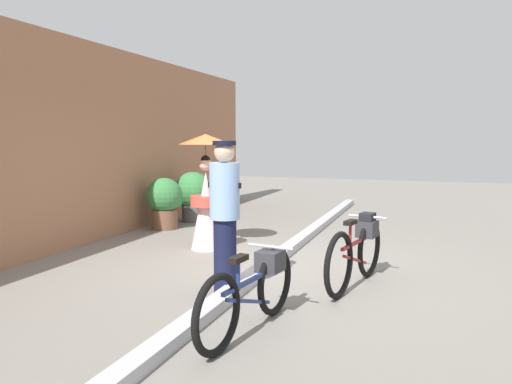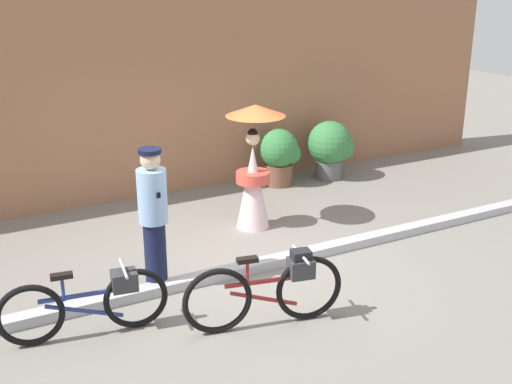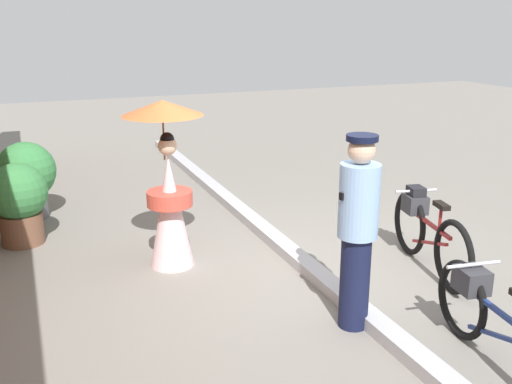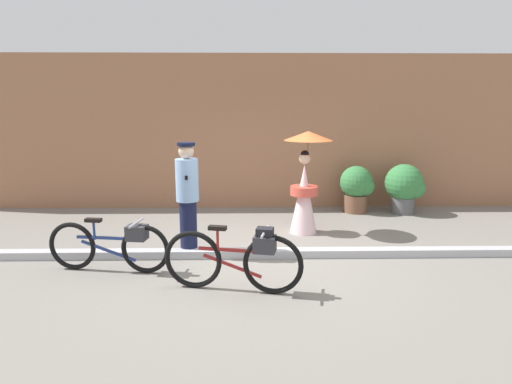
{
  "view_description": "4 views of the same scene",
  "coord_description": "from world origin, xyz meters",
  "px_view_note": "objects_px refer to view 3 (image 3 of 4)",
  "views": [
    {
      "loc": [
        -6.04,
        -2.03,
        1.75
      ],
      "look_at": [
        0.31,
        0.26,
        1.0
      ],
      "focal_mm": 34.39,
      "sensor_mm": 36.0,
      "label": 1
    },
    {
      "loc": [
        -3.27,
        -6.53,
        3.65
      ],
      "look_at": [
        0.34,
        0.21,
        0.96
      ],
      "focal_mm": 45.53,
      "sensor_mm": 36.0,
      "label": 2
    },
    {
      "loc": [
        -5.0,
        2.69,
        2.63
      ],
      "look_at": [
        0.59,
        0.41,
        0.81
      ],
      "focal_mm": 40.95,
      "sensor_mm": 36.0,
      "label": 3
    },
    {
      "loc": [
        -0.14,
        -6.36,
        2.28
      ],
      "look_at": [
        -0.01,
        0.31,
        0.94
      ],
      "focal_mm": 31.05,
      "sensor_mm": 36.0,
      "label": 4
    }
  ],
  "objects_px": {
    "person_officer": "(358,228)",
    "potted_plant_by_door": "(20,199)",
    "bicycle_far_side": "(427,231)",
    "potted_plant_small": "(28,176)",
    "person_with_parasol": "(168,183)",
    "bicycle_near_officer": "(496,322)"
  },
  "relations": [
    {
      "from": "bicycle_near_officer",
      "to": "potted_plant_by_door",
      "type": "relative_size",
      "value": 1.74
    },
    {
      "from": "person_officer",
      "to": "bicycle_far_side",
      "type": "bearing_deg",
      "value": -60.46
    },
    {
      "from": "bicycle_near_officer",
      "to": "person_officer",
      "type": "xyz_separation_m",
      "value": [
        0.95,
        0.68,
        0.54
      ]
    },
    {
      "from": "person_with_parasol",
      "to": "potted_plant_by_door",
      "type": "distance_m",
      "value": 2.02
    },
    {
      "from": "bicycle_far_side",
      "to": "potted_plant_small",
      "type": "xyz_separation_m",
      "value": [
        3.43,
        3.9,
        0.15
      ]
    },
    {
      "from": "person_officer",
      "to": "potted_plant_small",
      "type": "bearing_deg",
      "value": 31.02
    },
    {
      "from": "person_with_parasol",
      "to": "bicycle_near_officer",
      "type": "bearing_deg",
      "value": -147.37
    },
    {
      "from": "potted_plant_small",
      "to": "person_with_parasol",
      "type": "bearing_deg",
      "value": -149.01
    },
    {
      "from": "bicycle_far_side",
      "to": "potted_plant_small",
      "type": "distance_m",
      "value": 5.2
    },
    {
      "from": "person_officer",
      "to": "potted_plant_by_door",
      "type": "relative_size",
      "value": 1.73
    },
    {
      "from": "person_with_parasol",
      "to": "potted_plant_small",
      "type": "bearing_deg",
      "value": 30.99
    },
    {
      "from": "person_with_parasol",
      "to": "potted_plant_small",
      "type": "xyz_separation_m",
      "value": [
        2.29,
        1.37,
        -0.36
      ]
    },
    {
      "from": "bicycle_far_side",
      "to": "person_with_parasol",
      "type": "xyz_separation_m",
      "value": [
        1.14,
        2.53,
        0.51
      ]
    },
    {
      "from": "potted_plant_by_door",
      "to": "potted_plant_small",
      "type": "relative_size",
      "value": 0.95
    },
    {
      "from": "person_with_parasol",
      "to": "potted_plant_by_door",
      "type": "height_order",
      "value": "person_with_parasol"
    },
    {
      "from": "bicycle_near_officer",
      "to": "potted_plant_by_door",
      "type": "height_order",
      "value": "potted_plant_by_door"
    },
    {
      "from": "bicycle_near_officer",
      "to": "potted_plant_small",
      "type": "distance_m",
      "value": 6.08
    },
    {
      "from": "person_officer",
      "to": "person_with_parasol",
      "type": "relative_size",
      "value": 0.95
    },
    {
      "from": "bicycle_near_officer",
      "to": "bicycle_far_side",
      "type": "distance_m",
      "value": 1.86
    },
    {
      "from": "person_officer",
      "to": "potted_plant_by_door",
      "type": "distance_m",
      "value": 4.19
    },
    {
      "from": "person_officer",
      "to": "potted_plant_small",
      "type": "xyz_separation_m",
      "value": [
        4.21,
        2.53,
        -0.34
      ]
    },
    {
      "from": "person_officer",
      "to": "potted_plant_small",
      "type": "height_order",
      "value": "person_officer"
    }
  ]
}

